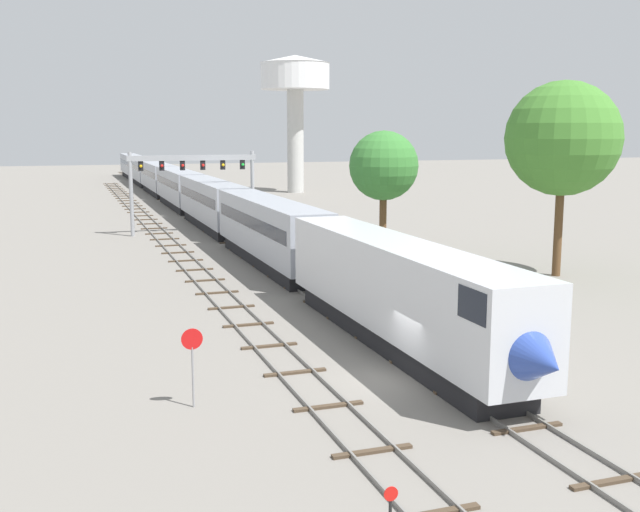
{
  "coord_description": "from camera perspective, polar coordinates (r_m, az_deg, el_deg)",
  "views": [
    {
      "loc": [
        -12.02,
        -25.88,
        9.68
      ],
      "look_at": [
        1.0,
        12.0,
        3.0
      ],
      "focal_mm": 42.19,
      "sensor_mm": 36.0,
      "label": 1
    }
  ],
  "objects": [
    {
      "name": "ground_plane",
      "position": [
        30.14,
        5.7,
        -9.32
      ],
      "size": [
        400.0,
        400.0,
        0.0
      ],
      "primitive_type": "plane",
      "color": "gray"
    },
    {
      "name": "track_main",
      "position": [
        87.55,
        -9.65,
        3.03
      ],
      "size": [
        2.6,
        200.0,
        0.16
      ],
      "color": "slate",
      "rests_on": "ground"
    },
    {
      "name": "track_near",
      "position": [
        67.12,
        -11.48,
        1.05
      ],
      "size": [
        2.6,
        160.0,
        0.16
      ],
      "color": "slate",
      "rests_on": "ground"
    },
    {
      "name": "passenger_train",
      "position": [
        97.84,
        -10.72,
        5.17
      ],
      "size": [
        3.04,
        153.73,
        4.8
      ],
      "color": "silver",
      "rests_on": "ground"
    },
    {
      "name": "signal_gantry",
      "position": [
        72.22,
        -9.62,
        6.22
      ],
      "size": [
        12.1,
        0.49,
        7.78
      ],
      "color": "#999BA0",
      "rests_on": "ground"
    },
    {
      "name": "water_tower",
      "position": [
        119.97,
        -1.9,
        12.99
      ],
      "size": [
        10.9,
        10.9,
        21.27
      ],
      "color": "beige",
      "rests_on": "ground"
    },
    {
      "name": "stop_sign",
      "position": [
        26.96,
        -9.65,
        -7.51
      ],
      "size": [
        0.76,
        0.08,
        2.88
      ],
      "color": "gray",
      "rests_on": "ground"
    },
    {
      "name": "trackside_tree_left",
      "position": [
        58.48,
        4.85,
        6.8
      ],
      "size": [
        5.36,
        5.36,
        9.72
      ],
      "color": "brown",
      "rests_on": "ground"
    },
    {
      "name": "trackside_tree_mid",
      "position": [
        52.44,
        17.95,
        8.45
      ],
      "size": [
        7.56,
        7.56,
        12.97
      ],
      "color": "brown",
      "rests_on": "ground"
    }
  ]
}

